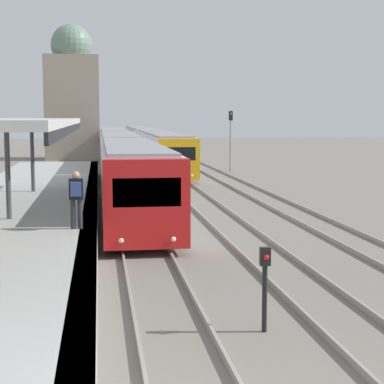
{
  "coord_description": "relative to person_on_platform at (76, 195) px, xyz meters",
  "views": [
    {
      "loc": [
        -1.38,
        -7.05,
        4.19
      ],
      "look_at": [
        1.77,
        14.64,
        1.62
      ],
      "focal_mm": 60.0,
      "sensor_mm": 36.0,
      "label": 1
    }
  ],
  "objects": [
    {
      "name": "platform_canopy",
      "position": [
        -2.13,
        2.17,
        2.03
      ],
      "size": [
        4.0,
        19.03,
        3.15
      ],
      "color": "beige",
      "rests_on": "station_platform"
    },
    {
      "name": "person_on_platform",
      "position": [
        0.0,
        0.0,
        0.0
      ],
      "size": [
        0.4,
        0.4,
        1.66
      ],
      "color": "#2D2D33",
      "rests_on": "station_platform"
    },
    {
      "name": "train_near",
      "position": [
        2.05,
        25.55,
        -0.27
      ],
      "size": [
        2.61,
        50.61,
        3.07
      ],
      "color": "red",
      "rests_on": "ground_plane"
    },
    {
      "name": "train_far",
      "position": [
        5.59,
        45.58,
        -0.32
      ],
      "size": [
        2.6,
        49.52,
        2.98
      ],
      "color": "gold",
      "rests_on": "ground_plane"
    },
    {
      "name": "signal_post_near",
      "position": [
        3.82,
        -6.63,
        -0.92
      ],
      "size": [
        0.2,
        0.21,
        1.69
      ],
      "color": "black",
      "rests_on": "ground_plane"
    },
    {
      "name": "signal_mast_far",
      "position": [
        10.58,
        29.36,
        0.97
      ],
      "size": [
        0.28,
        0.29,
        4.64
      ],
      "color": "gray",
      "rests_on": "ground_plane"
    },
    {
      "name": "distant_domed_building",
      "position": [
        -1.86,
        46.96,
        4.27
      ],
      "size": [
        5.25,
        5.25,
        13.27
      ],
      "color": "gray",
      "rests_on": "ground_plane"
    }
  ]
}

